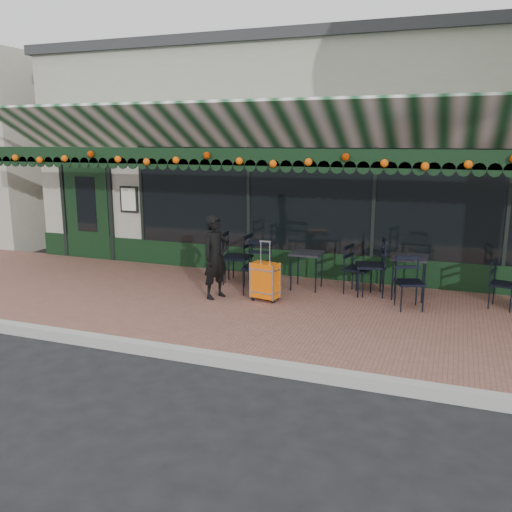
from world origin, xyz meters
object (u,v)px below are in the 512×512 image
(chair_b_left, at_px, (238,257))
(chair_b_front, at_px, (257,268))
(cafe_table_b, at_px, (307,256))
(chair_b_right, at_px, (358,269))
(woman, at_px, (216,257))
(cafe_table_a, at_px, (410,261))
(chair_a_left, at_px, (370,266))
(chair_solo, at_px, (236,258))
(suitcase, at_px, (265,281))
(chair_a_front, at_px, (410,283))
(chair_a_right, at_px, (503,285))

(chair_b_left, bearing_deg, chair_b_front, 44.76)
(cafe_table_b, relative_size, chair_b_right, 0.78)
(woman, relative_size, cafe_table_a, 1.96)
(woman, height_order, chair_b_left, woman)
(chair_a_left, height_order, chair_b_right, chair_a_left)
(chair_b_right, height_order, chair_solo, chair_solo)
(chair_a_left, bearing_deg, cafe_table_a, 80.63)
(cafe_table_a, height_order, chair_b_front, chair_b_front)
(suitcase, height_order, chair_b_right, suitcase)
(cafe_table_b, bearing_deg, cafe_table_a, 1.43)
(chair_b_right, bearing_deg, chair_solo, 105.84)
(woman, relative_size, chair_a_front, 1.68)
(woman, height_order, chair_a_right, woman)
(chair_a_left, xyz_separation_m, chair_b_left, (-2.42, 0.03, -0.04))
(woman, xyz_separation_m, chair_b_right, (2.17, 1.06, -0.27))
(cafe_table_a, xyz_separation_m, chair_a_right, (1.42, -0.10, -0.25))
(suitcase, height_order, cafe_table_a, suitcase)
(suitcase, height_order, chair_a_front, suitcase)
(cafe_table_b, xyz_separation_m, chair_a_left, (1.11, -0.00, -0.09))
(woman, bearing_deg, chair_solo, 24.05)
(chair_a_left, relative_size, chair_b_right, 1.17)
(chair_a_front, distance_m, chair_b_front, 2.52)
(chair_b_left, bearing_deg, suitcase, 43.30)
(suitcase, bearing_deg, chair_b_right, 46.12)
(chair_a_front, bearing_deg, chair_solo, 149.35)
(cafe_table_b, distance_m, chair_a_left, 1.11)
(chair_a_front, distance_m, chair_b_left, 3.18)
(cafe_table_b, bearing_deg, suitcase, -115.24)
(cafe_table_a, xyz_separation_m, chair_a_left, (-0.63, -0.04, -0.14))
(chair_b_front, xyz_separation_m, chair_solo, (-0.60, 0.52, 0.02))
(chair_b_front, bearing_deg, chair_a_front, -4.33)
(chair_a_front, bearing_deg, suitcase, 167.49)
(chair_b_left, bearing_deg, chair_a_front, 80.31)
(suitcase, relative_size, chair_a_right, 1.29)
(chair_b_front, bearing_deg, woman, -145.71)
(suitcase, distance_m, chair_a_left, 1.82)
(chair_a_right, bearing_deg, chair_b_left, 104.22)
(cafe_table_a, relative_size, chair_a_right, 0.92)
(chair_a_left, bearing_deg, cafe_table_b, -103.37)
(cafe_table_a, relative_size, chair_b_left, 0.77)
(cafe_table_a, bearing_deg, chair_a_left, -176.03)
(chair_a_front, xyz_separation_m, chair_b_left, (-3.12, 0.62, 0.04))
(chair_a_left, relative_size, chair_b_front, 1.10)
(chair_a_right, bearing_deg, chair_solo, 105.73)
(chair_b_left, bearing_deg, cafe_table_a, 91.69)
(woman, bearing_deg, chair_b_left, 24.12)
(suitcase, xyz_separation_m, chair_b_right, (1.34, 0.94, 0.09))
(cafe_table_a, xyz_separation_m, chair_b_right, (-0.84, -0.04, -0.21))
(chair_b_left, xyz_separation_m, chair_b_front, (0.60, -0.64, -0.00))
(suitcase, xyz_separation_m, chair_b_front, (-0.27, 0.33, 0.12))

